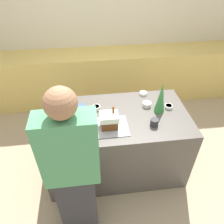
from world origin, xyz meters
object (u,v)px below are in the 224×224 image
at_px(candy_bowl_front_corner, 96,108).
at_px(candy_bowl_beside_tree, 169,106).
at_px(mug, 154,122).
at_px(candy_bowl_behind_tray, 143,93).
at_px(decorative_tree, 161,98).
at_px(candy_bowl_center_rear, 147,104).
at_px(person, 73,172).
at_px(candy_bowl_near_tray_right, 63,100).
at_px(cookbook, 76,108).
at_px(baking_tray, 109,127).
at_px(gingerbread_house, 109,120).

xyz_separation_m(candy_bowl_front_corner, candy_bowl_beside_tree, (0.86, -0.08, -0.00)).
bearing_deg(candy_bowl_beside_tree, mug, -132.51).
relative_size(candy_bowl_behind_tray, candy_bowl_front_corner, 1.00).
height_order(decorative_tree, mug, decorative_tree).
relative_size(candy_bowl_front_corner, mug, 1.09).
xyz_separation_m(candy_bowl_behind_tray, candy_bowl_front_corner, (-0.63, -0.24, 0.01)).
distance_m(candy_bowl_behind_tray, candy_bowl_center_rear, 0.25).
bearing_deg(candy_bowl_beside_tree, person, -144.66).
xyz_separation_m(candy_bowl_near_tray_right, person, (0.14, -1.10, 0.00)).
relative_size(candy_bowl_beside_tree, mug, 1.06).
xyz_separation_m(candy_bowl_center_rear, cookbook, (-0.85, 0.06, -0.02)).
bearing_deg(candy_bowl_front_corner, baking_tray, -70.61).
distance_m(candy_bowl_beside_tree, cookbook, 1.11).
bearing_deg(gingerbread_house, mug, -3.86).
distance_m(cookbook, mug, 0.94).
relative_size(baking_tray, candy_bowl_beside_tree, 4.37).
bearing_deg(mug, decorative_tree, 62.34).
bearing_deg(candy_bowl_near_tray_right, person, -82.57).
relative_size(decorative_tree, candy_bowl_center_rear, 3.61).
distance_m(candy_bowl_near_tray_right, person, 1.11).
bearing_deg(candy_bowl_center_rear, candy_bowl_near_tray_right, 167.00).
height_order(candy_bowl_near_tray_right, candy_bowl_beside_tree, candy_bowl_beside_tree).
relative_size(candy_bowl_behind_tray, candy_bowl_beside_tree, 1.03).
xyz_separation_m(candy_bowl_front_corner, mug, (0.60, -0.36, 0.02)).
bearing_deg(gingerbread_house, baking_tray, -151.96).
height_order(gingerbread_house, mug, gingerbread_house).
bearing_deg(candy_bowl_center_rear, cookbook, 176.31).
xyz_separation_m(baking_tray, decorative_tree, (0.61, 0.21, 0.18)).
relative_size(decorative_tree, mug, 4.30).
relative_size(candy_bowl_center_rear, person, 0.06).
xyz_separation_m(candy_bowl_front_corner, cookbook, (-0.24, 0.04, -0.02)).
bearing_deg(person, mug, 30.75).
xyz_separation_m(candy_bowl_behind_tray, mug, (-0.02, -0.60, 0.02)).
relative_size(candy_bowl_center_rear, mug, 1.19).
height_order(candy_bowl_front_corner, person, person).
bearing_deg(mug, candy_bowl_beside_tree, 47.49).
bearing_deg(baking_tray, person, -124.63).
xyz_separation_m(candy_bowl_near_tray_right, candy_bowl_center_rear, (1.01, -0.23, 0.01)).
height_order(cookbook, mug, mug).
xyz_separation_m(candy_bowl_beside_tree, cookbook, (-1.11, 0.12, -0.01)).
distance_m(gingerbread_house, candy_bowl_beside_tree, 0.79).
relative_size(candy_bowl_front_corner, candy_bowl_center_rear, 0.91).
bearing_deg(candy_bowl_center_rear, gingerbread_house, -147.45).
height_order(candy_bowl_beside_tree, cookbook, candy_bowl_beside_tree).
relative_size(gingerbread_house, decorative_tree, 0.64).
bearing_deg(candy_bowl_front_corner, gingerbread_house, -70.53).
distance_m(gingerbread_house, person, 0.67).
bearing_deg(baking_tray, candy_bowl_center_rear, 32.54).
bearing_deg(candy_bowl_behind_tray, gingerbread_house, -131.97).
height_order(candy_bowl_beside_tree, mug, mug).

